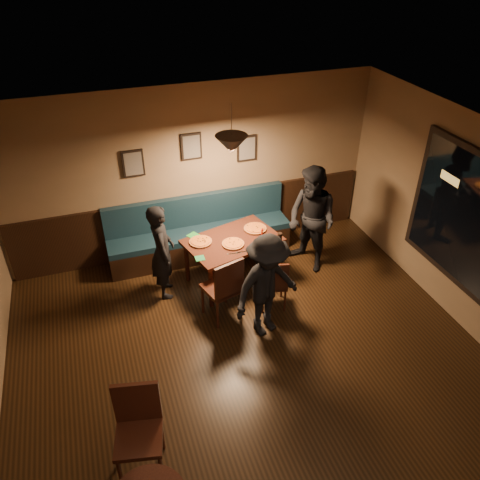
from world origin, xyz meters
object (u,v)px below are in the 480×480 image
at_px(chair_near_left, 221,286).
at_px(diner_front, 267,286).
at_px(cafe_chair_far, 139,437).
at_px(diner_right, 312,220).
at_px(tabasco_bottle, 262,231).
at_px(chair_near_right, 273,282).
at_px(booth_bench, 200,230).
at_px(soda_glass, 280,237).
at_px(dining_table, 233,260).
at_px(diner_left, 162,252).

height_order(chair_near_left, diner_front, diner_front).
distance_m(chair_near_left, cafe_chair_far, 2.44).
distance_m(diner_right, diner_front, 1.68).
bearing_deg(tabasco_bottle, chair_near_right, -98.33).
bearing_deg(cafe_chair_far, booth_bench, -101.61).
height_order(chair_near_right, diner_front, diner_front).
bearing_deg(booth_bench, chair_near_left, -93.70).
distance_m(chair_near_right, soda_glass, 0.69).
height_order(dining_table, chair_near_left, chair_near_left).
distance_m(booth_bench, tabasco_bottle, 1.16).
relative_size(chair_near_left, diner_front, 0.67).
distance_m(chair_near_left, diner_left, 1.03).
height_order(chair_near_right, cafe_chair_far, cafe_chair_far).
distance_m(diner_left, tabasco_bottle, 1.53).
relative_size(soda_glass, cafe_chair_far, 0.15).
distance_m(booth_bench, diner_right, 1.83).
distance_m(diner_left, cafe_chair_far, 2.84).
height_order(chair_near_right, diner_right, diner_right).
xyz_separation_m(chair_near_left, tabasco_bottle, (0.87, 0.72, 0.29)).
bearing_deg(diner_right, tabasco_bottle, -112.50).
bearing_deg(soda_glass, booth_bench, 131.91).
bearing_deg(booth_bench, cafe_chair_far, -113.77).
distance_m(chair_near_left, tabasco_bottle, 1.17).
bearing_deg(diner_right, diner_front, -65.99).
distance_m(booth_bench, dining_table, 0.86).
distance_m(dining_table, chair_near_left, 0.86).
height_order(soda_glass, cafe_chair_far, cafe_chair_far).
distance_m(dining_table, diner_left, 1.13).
bearing_deg(booth_bench, diner_front, -79.33).
bearing_deg(tabasco_bottle, diner_left, 178.60).
height_order(dining_table, chair_near_right, chair_near_right).
bearing_deg(chair_near_left, chair_near_right, -17.92).
relative_size(chair_near_left, chair_near_right, 1.22).
bearing_deg(booth_bench, tabasco_bottle, -46.32).
bearing_deg(booth_bench, diner_right, -27.97).
bearing_deg(cafe_chair_far, diner_front, -130.18).
bearing_deg(dining_table, soda_glass, -38.14).
height_order(dining_table, cafe_chair_far, cafe_chair_far).
bearing_deg(cafe_chair_far, chair_near_left, -114.10).
bearing_deg(cafe_chair_far, diner_right, -127.45).
height_order(booth_bench, diner_front, diner_front).
bearing_deg(chair_near_left, soda_glass, 7.70).
relative_size(chair_near_left, tabasco_bottle, 7.99).
relative_size(dining_table, diner_left, 0.92).
xyz_separation_m(dining_table, cafe_chair_far, (-1.85, -2.71, 0.15)).
bearing_deg(cafe_chair_far, chair_near_right, -126.45).
bearing_deg(diner_front, chair_near_left, 117.34).
bearing_deg(dining_table, diner_front, -101.68).
height_order(booth_bench, chair_near_left, chair_near_left).
height_order(booth_bench, diner_left, diner_left).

